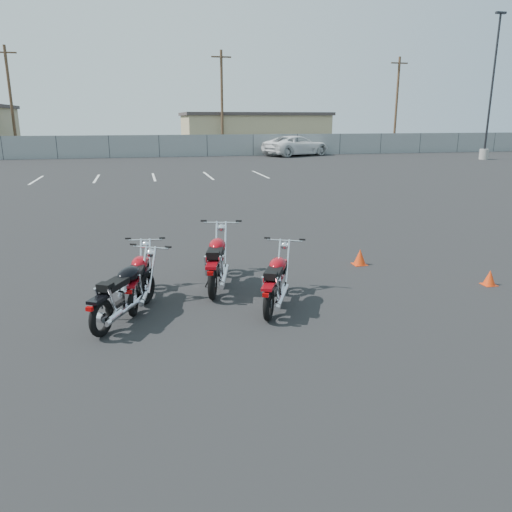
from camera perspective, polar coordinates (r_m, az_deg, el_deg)
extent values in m
plane|color=black|center=(8.71, -0.38, -5.23)|extent=(120.00, 120.00, 0.00)
torus|color=black|center=(9.47, -12.55, -2.18)|extent=(0.19, 0.55, 0.54)
cylinder|color=silver|center=(9.47, -12.55, -2.18)|extent=(0.11, 0.16, 0.14)
torus|color=black|center=(8.25, -13.88, -4.91)|extent=(0.19, 0.55, 0.54)
cylinder|color=silver|center=(8.25, -13.88, -4.91)|extent=(0.11, 0.16, 0.14)
cube|color=black|center=(8.84, -13.18, -3.23)|extent=(0.24, 0.95, 0.05)
cube|color=silver|center=(8.78, -13.25, -2.99)|extent=(0.31, 0.38, 0.27)
cylinder|color=silver|center=(8.73, -13.32, -1.98)|extent=(0.21, 0.25, 0.24)
ellipsoid|color=maroon|center=(8.90, -13.15, -0.80)|extent=(0.36, 0.56, 0.23)
cube|color=black|center=(8.49, -13.60, -1.73)|extent=(0.31, 0.53, 0.09)
cube|color=black|center=(8.27, -13.87, -1.95)|extent=(0.22, 0.19, 0.11)
cube|color=maroon|center=(8.14, -14.03, -3.08)|extent=(0.22, 0.40, 0.05)
cube|color=maroon|center=(9.39, -12.65, -0.52)|extent=(0.17, 0.32, 0.04)
cylinder|color=silver|center=(8.28, -13.09, -3.12)|extent=(0.07, 0.17, 0.35)
cylinder|color=silver|center=(8.32, -14.56, -3.13)|extent=(0.07, 0.17, 0.35)
cylinder|color=silver|center=(8.58, -12.50, -4.13)|extent=(0.24, 0.99, 0.12)
cylinder|color=silver|center=(8.31, -12.79, -4.68)|extent=(0.16, 0.33, 0.12)
cylinder|color=silver|center=(9.48, -12.07, -0.31)|extent=(0.10, 0.36, 0.71)
cylinder|color=silver|center=(9.50, -13.04, -0.33)|extent=(0.10, 0.36, 0.71)
sphere|color=silver|center=(9.57, -12.51, 1.27)|extent=(0.17, 0.17, 0.14)
cylinder|color=silver|center=(9.56, -12.52, 1.82)|extent=(0.63, 0.13, 0.03)
cylinder|color=black|center=(9.49, -10.67, 2.04)|extent=(0.11, 0.05, 0.03)
cylinder|color=black|center=(9.59, -14.41, 1.96)|extent=(0.11, 0.05, 0.03)
cylinder|color=black|center=(8.84, -14.02, -4.47)|extent=(0.14, 0.04, 0.27)
cube|color=#990505|center=(7.94, -14.30, -4.01)|extent=(0.10, 0.07, 0.05)
torus|color=black|center=(8.73, -12.51, -3.58)|extent=(0.36, 0.55, 0.57)
cylinder|color=silver|center=(8.73, -12.51, -3.58)|extent=(0.16, 0.18, 0.15)
torus|color=black|center=(7.62, -17.26, -6.76)|extent=(0.36, 0.55, 0.57)
cylinder|color=silver|center=(7.62, -17.26, -6.76)|extent=(0.16, 0.18, 0.15)
cube|color=black|center=(8.15, -14.74, -4.82)|extent=(0.55, 0.92, 0.06)
cube|color=silver|center=(8.10, -14.93, -4.55)|extent=(0.40, 0.44, 0.28)
cylinder|color=silver|center=(8.04, -15.01, -3.41)|extent=(0.28, 0.30, 0.25)
ellipsoid|color=black|center=(8.18, -14.32, -2.06)|extent=(0.52, 0.62, 0.24)
cube|color=black|center=(7.81, -15.93, -3.15)|extent=(0.46, 0.57, 0.09)
cube|color=black|center=(7.61, -16.85, -3.41)|extent=(0.26, 0.25, 0.11)
cube|color=black|center=(7.50, -17.52, -4.70)|extent=(0.34, 0.43, 0.05)
cube|color=black|center=(8.64, -12.62, -1.71)|extent=(0.26, 0.34, 0.04)
cylinder|color=silver|center=(7.59, -16.11, -4.84)|extent=(0.12, 0.18, 0.37)
cylinder|color=silver|center=(7.71, -17.56, -4.65)|extent=(0.12, 0.18, 0.37)
cylinder|color=silver|center=(7.87, -14.76, -6.00)|extent=(0.57, 0.96, 0.12)
cylinder|color=silver|center=(7.62, -15.90, -6.65)|extent=(0.26, 0.35, 0.13)
cylinder|color=silver|center=(8.70, -11.78, -1.52)|extent=(0.22, 0.35, 0.75)
cylinder|color=silver|center=(8.77, -12.78, -1.43)|extent=(0.22, 0.35, 0.75)
sphere|color=silver|center=(8.80, -11.93, 0.33)|extent=(0.21, 0.21, 0.15)
cylinder|color=silver|center=(8.79, -11.91, 0.96)|extent=(0.60, 0.34, 0.03)
cylinder|color=black|center=(8.62, -10.01, 1.04)|extent=(0.12, 0.08, 0.03)
cylinder|color=black|center=(8.92, -13.87, 1.30)|extent=(0.12, 0.08, 0.03)
cylinder|color=black|center=(8.21, -15.79, -6.11)|extent=(0.14, 0.09, 0.28)
cube|color=#990505|center=(7.33, -18.50, -5.77)|extent=(0.11, 0.09, 0.06)
torus|color=black|center=(10.17, -4.07, -0.38)|extent=(0.27, 0.63, 0.62)
cylinder|color=silver|center=(10.17, -4.07, -0.38)|extent=(0.14, 0.19, 0.16)
torus|color=black|center=(8.75, -4.99, -3.04)|extent=(0.27, 0.63, 0.62)
cylinder|color=silver|center=(8.75, -4.99, -3.04)|extent=(0.14, 0.19, 0.16)
cube|color=black|center=(9.45, -4.50, -1.38)|extent=(0.37, 1.07, 0.06)
cube|color=silver|center=(9.38, -4.54, -1.10)|extent=(0.38, 0.45, 0.31)
cylinder|color=silver|center=(9.33, -4.57, -0.01)|extent=(0.26, 0.30, 0.27)
ellipsoid|color=maroon|center=(9.52, -4.44, 1.20)|extent=(0.46, 0.66, 0.26)
cube|color=black|center=(9.05, -4.75, 0.31)|extent=(0.40, 0.62, 0.10)
cube|color=black|center=(8.79, -4.93, 0.13)|extent=(0.27, 0.24, 0.12)
cube|color=maroon|center=(8.64, -5.06, -1.04)|extent=(0.29, 0.47, 0.05)
cube|color=maroon|center=(10.09, -4.11, 1.39)|extent=(0.22, 0.37, 0.04)
cylinder|color=silver|center=(8.81, -4.12, -1.15)|extent=(0.10, 0.20, 0.40)
cylinder|color=silver|center=(8.84, -5.72, -1.13)|extent=(0.10, 0.20, 0.40)
cylinder|color=silver|center=(9.16, -3.67, -2.31)|extent=(0.38, 1.12, 0.13)
cylinder|color=silver|center=(8.84, -3.85, -2.83)|extent=(0.21, 0.38, 0.14)
cylinder|color=silver|center=(10.20, -3.53, 1.58)|extent=(0.15, 0.41, 0.81)
cylinder|color=silver|center=(10.22, -4.56, 1.59)|extent=(0.15, 0.41, 0.81)
sphere|color=silver|center=(10.31, -3.99, 3.25)|extent=(0.20, 0.20, 0.16)
cylinder|color=silver|center=(10.31, -3.99, 3.83)|extent=(0.71, 0.21, 0.03)
cylinder|color=black|center=(10.25, -1.99, 4.03)|extent=(0.13, 0.07, 0.04)
cylinder|color=black|center=(10.32, -6.00, 4.03)|extent=(0.13, 0.07, 0.04)
cylinder|color=black|center=(9.42, -5.42, -2.69)|extent=(0.16, 0.06, 0.31)
cube|color=#990505|center=(8.40, -5.25, -2.00)|extent=(0.12, 0.09, 0.06)
torus|color=black|center=(9.09, 2.99, -2.49)|extent=(0.33, 0.55, 0.56)
cylinder|color=silver|center=(9.09, 2.99, -2.49)|extent=(0.15, 0.17, 0.15)
torus|color=black|center=(7.84, 1.46, -5.46)|extent=(0.33, 0.55, 0.56)
cylinder|color=silver|center=(7.84, 1.46, -5.46)|extent=(0.15, 0.17, 0.15)
cube|color=black|center=(8.45, 2.28, -3.63)|extent=(0.50, 0.92, 0.06)
cube|color=silver|center=(8.39, 2.23, -3.37)|extent=(0.39, 0.43, 0.28)
cylinder|color=silver|center=(8.33, 2.25, -2.28)|extent=(0.27, 0.29, 0.25)
ellipsoid|color=maroon|center=(8.50, 2.50, -1.01)|extent=(0.49, 0.61, 0.24)
cube|color=black|center=(8.08, 1.98, -2.02)|extent=(0.43, 0.57, 0.09)
cube|color=black|center=(7.85, 1.69, -2.25)|extent=(0.26, 0.24, 0.11)
cube|color=maroon|center=(7.72, 1.45, -3.48)|extent=(0.32, 0.42, 0.05)
cube|color=maroon|center=(9.01, 3.01, -0.72)|extent=(0.24, 0.34, 0.04)
cylinder|color=silver|center=(7.87, 2.45, -3.58)|extent=(0.11, 0.17, 0.37)
cylinder|color=silver|center=(7.91, 0.85, -3.47)|extent=(0.11, 0.17, 0.37)
cylinder|color=silver|center=(8.19, 2.98, -4.69)|extent=(0.51, 0.96, 0.12)
cylinder|color=silver|center=(7.90, 2.65, -5.29)|extent=(0.24, 0.35, 0.12)
cylinder|color=silver|center=(9.10, 3.64, -0.53)|extent=(0.19, 0.35, 0.73)
cylinder|color=silver|center=(9.12, 2.60, -0.47)|extent=(0.19, 0.35, 0.73)
sphere|color=silver|center=(9.19, 3.29, 1.20)|extent=(0.20, 0.20, 0.15)
cylinder|color=silver|center=(9.19, 3.31, 1.79)|extent=(0.60, 0.30, 0.03)
cylinder|color=black|center=(9.12, 5.32, 1.89)|extent=(0.12, 0.08, 0.03)
cylinder|color=black|center=(9.21, 1.29, 2.09)|extent=(0.12, 0.08, 0.03)
cylinder|color=black|center=(8.44, 1.29, -4.91)|extent=(0.14, 0.08, 0.28)
cube|color=#990505|center=(7.52, 1.11, -4.50)|extent=(0.11, 0.09, 0.06)
cone|color=red|center=(11.07, 11.79, -0.08)|extent=(0.27, 0.27, 0.33)
cube|color=red|center=(11.11, 11.74, -0.93)|extent=(0.29, 0.29, 0.01)
cone|color=red|center=(10.51, 25.15, -2.22)|extent=(0.23, 0.23, 0.29)
cube|color=red|center=(10.55, 25.06, -2.98)|extent=(0.25, 0.25, 0.01)
cylinder|color=gray|center=(43.66, 24.61, 10.53)|extent=(0.70, 0.70, 0.80)
cylinder|color=black|center=(43.66, 25.40, 17.36)|extent=(0.16, 0.16, 9.67)
cube|color=black|center=(44.22, 26.19, 23.68)|extent=(0.80, 0.25, 0.15)
cube|color=slate|center=(43.04, -11.01, 12.23)|extent=(80.00, 0.04, 1.80)
cylinder|color=black|center=(44.20, -27.03, 10.95)|extent=(0.06, 0.06, 1.80)
cylinder|color=black|center=(43.45, -21.81, 11.47)|extent=(0.06, 0.06, 1.80)
cylinder|color=black|center=(43.06, -16.44, 11.90)|extent=(0.06, 0.06, 1.80)
cylinder|color=black|center=(43.04, -11.01, 12.23)|extent=(0.06, 0.06, 1.80)
cylinder|color=black|center=(43.39, -5.61, 12.46)|extent=(0.06, 0.06, 1.80)
cylinder|color=black|center=(44.11, -0.32, 12.58)|extent=(0.06, 0.06, 1.80)
cylinder|color=black|center=(45.17, 4.75, 12.59)|extent=(0.06, 0.06, 1.80)
cylinder|color=black|center=(46.54, 9.56, 12.52)|extent=(0.06, 0.06, 1.80)
cylinder|color=black|center=(48.22, 14.06, 12.37)|extent=(0.06, 0.06, 1.80)
cylinder|color=black|center=(50.15, 18.23, 12.17)|extent=(0.06, 0.06, 1.80)
cylinder|color=black|center=(52.32, 22.06, 11.93)|extent=(0.06, 0.06, 1.80)
cylinder|color=black|center=(54.70, 25.57, 11.66)|extent=(0.06, 0.06, 1.80)
cube|color=tan|center=(53.29, -0.38, 13.92)|extent=(14.00, 9.00, 3.40)
cube|color=#423837|center=(53.28, -0.39, 15.91)|extent=(14.40, 9.40, 0.30)
cylinder|color=#463020|center=(49.04, -26.20, 15.56)|extent=(0.24, 0.24, 9.00)
cube|color=#463020|center=(49.31, -26.76, 20.06)|extent=(1.80, 0.12, 0.12)
cylinder|color=#463020|center=(47.62, -3.91, 17.08)|extent=(0.24, 0.24, 9.00)
cube|color=#463020|center=(47.89, -4.00, 21.75)|extent=(1.80, 0.12, 0.12)
cylinder|color=#463020|center=(54.47, 15.76, 16.35)|extent=(0.24, 0.24, 9.00)
cube|color=#463020|center=(54.71, 16.07, 20.43)|extent=(1.80, 0.12, 0.12)
cube|color=silver|center=(28.59, -23.81, 7.95)|extent=(0.12, 4.00, 0.01)
cube|color=silver|center=(28.20, -17.76, 8.43)|extent=(0.12, 4.00, 0.01)
cube|color=silver|center=(28.13, -11.60, 8.83)|extent=(0.12, 4.00, 0.01)
cube|color=silver|center=(28.37, -5.46, 9.12)|extent=(0.12, 4.00, 0.01)
cube|color=silver|center=(28.93, 0.51, 9.31)|extent=(0.12, 4.00, 0.01)
imported|color=white|center=(44.04, 4.65, 13.08)|extent=(5.43, 7.53, 2.66)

